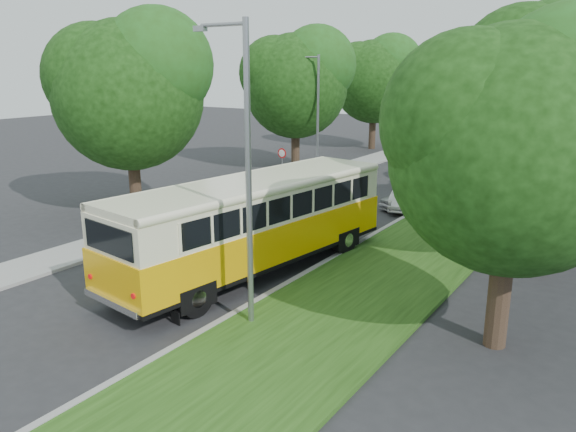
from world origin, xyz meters
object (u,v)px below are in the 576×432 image
Objects in this scene: lamppost_near at (245,167)px; car_blue at (419,174)px; vintage_bus at (254,226)px; car_grey at (479,160)px; car_white at (411,193)px; lamppost_far at (316,112)px; car_silver at (410,196)px.

car_blue is at bearing 98.17° from lamppost_near.
car_blue is (-0.67, 17.06, -1.03)m from vintage_bus.
car_grey is (1.72, 6.60, 0.12)m from car_blue.
car_white is 0.84× the size of car_grey.
lamppost_near is 1.51× the size of car_grey.
car_grey is (7.70, 8.47, -3.38)m from lamppost_far.
car_white is (1.05, 11.54, -0.91)m from vintage_bus.
lamppost_near is 1.80× the size of car_white.
car_blue is at bearing 93.37° from car_white.
car_silver is (1.05, 11.44, -1.03)m from vintage_bus.
car_grey is at bearing 76.09° from car_white.
lamppost_near is at bearing -88.20° from car_blue.
lamppost_far is 7.18m from car_blue.
car_grey is at bearing 69.06° from car_blue.
lamppost_near is at bearing -98.39° from car_grey.
vintage_bus is 11.54m from car_silver.
car_silver is 0.68× the size of car_grey.
lamppost_far is 1.76× the size of car_blue.
lamppost_far reaches higher than car_silver.
car_grey is (0.00, 12.12, 0.01)m from car_white.
lamppost_near is at bearing -64.29° from lamppost_far.
car_white is (-1.21, 14.85, -3.64)m from lamppost_near.
lamppost_near is at bearing -48.24° from vintage_bus.
lamppost_near reaches higher than car_blue.
lamppost_near is 15.34m from car_white.
lamppost_near is 15.27m from car_silver.
lamppost_near reaches higher than vintage_bus.
car_blue is (5.98, 1.87, -3.50)m from lamppost_far.
vintage_bus is (6.65, -15.19, -2.47)m from lamppost_far.
car_silver is 12.22m from car_grey.
car_blue is (-1.72, 5.52, -0.11)m from car_white.
lamppost_near is 0.72× the size of vintage_bus.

